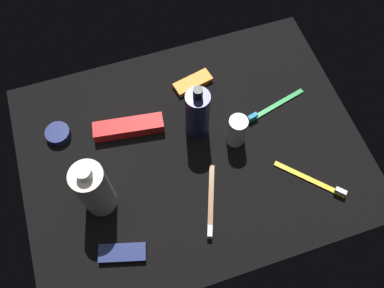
{
  "coord_description": "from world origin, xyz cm",
  "views": [
    {
      "loc": [
        13.5,
        41.12,
        91.85
      ],
      "look_at": [
        0.0,
        0.0,
        3.0
      ],
      "focal_mm": 38.04,
      "sensor_mm": 36.0,
      "label": 1
    }
  ],
  "objects_px": {
    "lotion_bottle": "(197,114)",
    "cream_tin_left": "(58,134)",
    "snack_bar_orange": "(193,83)",
    "bodywash_bottle": "(94,189)",
    "deodorant_stick": "(237,131)",
    "toothbrush_brown": "(211,205)",
    "toothbrush_green": "(272,107)",
    "toothbrush_yellow": "(314,181)",
    "snack_bar_navy": "(122,253)",
    "toothpaste_box_red": "(129,127)"
  },
  "relations": [
    {
      "from": "lotion_bottle",
      "to": "cream_tin_left",
      "type": "height_order",
      "value": "lotion_bottle"
    },
    {
      "from": "cream_tin_left",
      "to": "snack_bar_orange",
      "type": "bearing_deg",
      "value": -173.32
    },
    {
      "from": "snack_bar_orange",
      "to": "bodywash_bottle",
      "type": "bearing_deg",
      "value": 26.5
    },
    {
      "from": "deodorant_stick",
      "to": "toothbrush_brown",
      "type": "xyz_separation_m",
      "value": [
        0.12,
        0.14,
        -0.04
      ]
    },
    {
      "from": "toothbrush_green",
      "to": "toothbrush_yellow",
      "type": "bearing_deg",
      "value": 93.73
    },
    {
      "from": "toothbrush_green",
      "to": "snack_bar_navy",
      "type": "xyz_separation_m",
      "value": [
        0.46,
        0.24,
        0.0
      ]
    },
    {
      "from": "toothbrush_green",
      "to": "toothbrush_brown",
      "type": "distance_m",
      "value": 0.31
    },
    {
      "from": "toothbrush_yellow",
      "to": "toothpaste_box_red",
      "type": "height_order",
      "value": "toothpaste_box_red"
    },
    {
      "from": "toothbrush_green",
      "to": "toothpaste_box_red",
      "type": "height_order",
      "value": "toothpaste_box_red"
    },
    {
      "from": "bodywash_bottle",
      "to": "cream_tin_left",
      "type": "distance_m",
      "value": 0.23
    },
    {
      "from": "toothbrush_green",
      "to": "snack_bar_navy",
      "type": "height_order",
      "value": "toothbrush_green"
    },
    {
      "from": "bodywash_bottle",
      "to": "snack_bar_orange",
      "type": "xyz_separation_m",
      "value": [
        -0.31,
        -0.25,
        -0.08
      ]
    },
    {
      "from": "bodywash_bottle",
      "to": "toothbrush_yellow",
      "type": "xyz_separation_m",
      "value": [
        -0.49,
        0.11,
        -0.08
      ]
    },
    {
      "from": "bodywash_bottle",
      "to": "snack_bar_navy",
      "type": "bearing_deg",
      "value": 97.6
    },
    {
      "from": "toothbrush_green",
      "to": "snack_bar_orange",
      "type": "relative_size",
      "value": 1.71
    },
    {
      "from": "lotion_bottle",
      "to": "toothbrush_green",
      "type": "bearing_deg",
      "value": 179.58
    },
    {
      "from": "toothbrush_brown",
      "to": "cream_tin_left",
      "type": "distance_m",
      "value": 0.42
    },
    {
      "from": "toothbrush_green",
      "to": "snack_bar_orange",
      "type": "distance_m",
      "value": 0.22
    },
    {
      "from": "lotion_bottle",
      "to": "toothbrush_brown",
      "type": "distance_m",
      "value": 0.22
    },
    {
      "from": "cream_tin_left",
      "to": "toothbrush_brown",
      "type": "bearing_deg",
      "value": 135.92
    },
    {
      "from": "toothpaste_box_red",
      "to": "snack_bar_navy",
      "type": "distance_m",
      "value": 0.31
    },
    {
      "from": "lotion_bottle",
      "to": "cream_tin_left",
      "type": "xyz_separation_m",
      "value": [
        0.34,
        -0.09,
        -0.07
      ]
    },
    {
      "from": "deodorant_stick",
      "to": "toothpaste_box_red",
      "type": "xyz_separation_m",
      "value": [
        0.25,
        -0.11,
        -0.03
      ]
    },
    {
      "from": "toothbrush_yellow",
      "to": "snack_bar_navy",
      "type": "distance_m",
      "value": 0.48
    },
    {
      "from": "bodywash_bottle",
      "to": "snack_bar_navy",
      "type": "xyz_separation_m",
      "value": [
        -0.02,
        0.13,
        -0.08
      ]
    },
    {
      "from": "toothbrush_brown",
      "to": "toothpaste_box_red",
      "type": "relative_size",
      "value": 0.98
    },
    {
      "from": "lotion_bottle",
      "to": "bodywash_bottle",
      "type": "xyz_separation_m",
      "value": [
        0.27,
        0.11,
        0.01
      ]
    },
    {
      "from": "bodywash_bottle",
      "to": "toothpaste_box_red",
      "type": "height_order",
      "value": "bodywash_bottle"
    },
    {
      "from": "deodorant_stick",
      "to": "toothbrush_brown",
      "type": "bearing_deg",
      "value": 51.17
    },
    {
      "from": "snack_bar_navy",
      "to": "cream_tin_left",
      "type": "distance_m",
      "value": 0.35
    },
    {
      "from": "snack_bar_orange",
      "to": "cream_tin_left",
      "type": "distance_m",
      "value": 0.37
    },
    {
      "from": "deodorant_stick",
      "to": "cream_tin_left",
      "type": "xyz_separation_m",
      "value": [
        0.42,
        -0.15,
        -0.04
      ]
    },
    {
      "from": "toothbrush_green",
      "to": "cream_tin_left",
      "type": "distance_m",
      "value": 0.55
    },
    {
      "from": "toothbrush_brown",
      "to": "snack_bar_navy",
      "type": "xyz_separation_m",
      "value": [
        0.22,
        0.04,
        0.0
      ]
    },
    {
      "from": "bodywash_bottle",
      "to": "toothbrush_yellow",
      "type": "distance_m",
      "value": 0.51
    },
    {
      "from": "cream_tin_left",
      "to": "lotion_bottle",
      "type": "bearing_deg",
      "value": 164.86
    },
    {
      "from": "toothbrush_brown",
      "to": "toothbrush_yellow",
      "type": "distance_m",
      "value": 0.26
    },
    {
      "from": "snack_bar_orange",
      "to": "snack_bar_navy",
      "type": "bearing_deg",
      "value": 40.31
    },
    {
      "from": "lotion_bottle",
      "to": "toothpaste_box_red",
      "type": "xyz_separation_m",
      "value": [
        0.16,
        -0.05,
        -0.06
      ]
    },
    {
      "from": "toothpaste_box_red",
      "to": "snack_bar_navy",
      "type": "bearing_deg",
      "value": 81.07
    },
    {
      "from": "toothbrush_yellow",
      "to": "deodorant_stick",
      "type": "bearing_deg",
      "value": -49.91
    },
    {
      "from": "toothpaste_box_red",
      "to": "cream_tin_left",
      "type": "bearing_deg",
      "value": -4.98
    },
    {
      "from": "lotion_bottle",
      "to": "bodywash_bottle",
      "type": "height_order",
      "value": "bodywash_bottle"
    },
    {
      "from": "snack_bar_orange",
      "to": "lotion_bottle",
      "type": "bearing_deg",
      "value": 63.77
    },
    {
      "from": "toothpaste_box_red",
      "to": "cream_tin_left",
      "type": "distance_m",
      "value": 0.18
    },
    {
      "from": "snack_bar_navy",
      "to": "lotion_bottle",
      "type": "bearing_deg",
      "value": -120.76
    },
    {
      "from": "snack_bar_orange",
      "to": "snack_bar_navy",
      "type": "height_order",
      "value": "same"
    },
    {
      "from": "toothbrush_yellow",
      "to": "toothpaste_box_red",
      "type": "distance_m",
      "value": 0.47
    },
    {
      "from": "lotion_bottle",
      "to": "toothbrush_green",
      "type": "xyz_separation_m",
      "value": [
        -0.21,
        0.0,
        -0.07
      ]
    },
    {
      "from": "lotion_bottle",
      "to": "deodorant_stick",
      "type": "distance_m",
      "value": 0.11
    }
  ]
}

